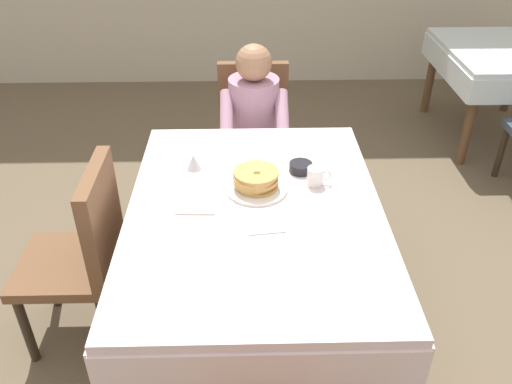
{
  "coord_description": "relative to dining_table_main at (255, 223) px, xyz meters",
  "views": [
    {
      "loc": [
        -0.04,
        -1.87,
        2.05
      ],
      "look_at": [
        0.01,
        0.04,
        0.79
      ],
      "focal_mm": 37.09,
      "sensor_mm": 36.0,
      "label": 1
    }
  ],
  "objects": [
    {
      "name": "dining_table_main",
      "position": [
        0.0,
        0.0,
        0.0
      ],
      "size": [
        1.12,
        1.52,
        0.74
      ],
      "color": "silver",
      "rests_on": "ground"
    },
    {
      "name": "spoon_near_edge",
      "position": [
        0.05,
        -0.19,
        0.09
      ],
      "size": [
        0.15,
        0.03,
        0.0
      ],
      "primitive_type": "cube",
      "rotation": [
        0.0,
        0.0,
        0.11
      ],
      "color": "silver",
      "rests_on": "dining_table_main"
    },
    {
      "name": "ground_plane",
      "position": [
        0.0,
        0.0,
        -0.65
      ],
      "size": [
        14.0,
        14.0,
        0.0
      ],
      "primitive_type": "plane",
      "color": "brown"
    },
    {
      "name": "plate_breakfast",
      "position": [
        0.01,
        0.13,
        0.1
      ],
      "size": [
        0.28,
        0.28,
        0.02
      ],
      "primitive_type": "cylinder",
      "color": "white",
      "rests_on": "dining_table_main"
    },
    {
      "name": "fork_left_of_plate",
      "position": [
        -0.18,
        0.11,
        0.09
      ],
      "size": [
        0.03,
        0.18,
        0.0
      ],
      "primitive_type": "cube",
      "rotation": [
        0.0,
        0.0,
        1.47
      ],
      "color": "silver",
      "rests_on": "dining_table_main"
    },
    {
      "name": "background_table_far",
      "position": [
        1.98,
        2.08,
        -0.03
      ],
      "size": [
        0.92,
        1.12,
        0.74
      ],
      "color": "silver",
      "rests_on": "ground"
    },
    {
      "name": "chair_left_side",
      "position": [
        -0.77,
        0.0,
        -0.12
      ],
      "size": [
        0.45,
        0.44,
        0.93
      ],
      "rotation": [
        0.0,
        0.0,
        1.57
      ],
      "color": "brown",
      "rests_on": "ground"
    },
    {
      "name": "chair_diner",
      "position": [
        0.02,
        1.17,
        -0.12
      ],
      "size": [
        0.44,
        0.45,
        0.93
      ],
      "rotation": [
        0.0,
        0.0,
        3.14
      ],
      "color": "brown",
      "rests_on": "ground"
    },
    {
      "name": "diner_person",
      "position": [
        0.02,
        1.01,
        0.02
      ],
      "size": [
        0.4,
        0.43,
        1.12
      ],
      "rotation": [
        0.0,
        0.0,
        3.14
      ],
      "color": "#B2849E",
      "rests_on": "ground"
    },
    {
      "name": "cup_coffee",
      "position": [
        0.28,
        0.18,
        0.13
      ],
      "size": [
        0.11,
        0.08,
        0.08
      ],
      "color": "white",
      "rests_on": "dining_table_main"
    },
    {
      "name": "breakfast_stack",
      "position": [
        0.01,
        0.14,
        0.15
      ],
      "size": [
        0.2,
        0.2,
        0.09
      ],
      "color": "tan",
      "rests_on": "plate_breakfast"
    },
    {
      "name": "knife_right_of_plate",
      "position": [
        0.2,
        0.11,
        0.09
      ],
      "size": [
        0.02,
        0.2,
        0.0
      ],
      "primitive_type": "cube",
      "rotation": [
        0.0,
        0.0,
        1.62
      ],
      "color": "silver",
      "rests_on": "dining_table_main"
    },
    {
      "name": "napkin_folded",
      "position": [
        -0.25,
        0.01,
        0.09
      ],
      "size": [
        0.17,
        0.13,
        0.01
      ],
      "primitive_type": "cube",
      "rotation": [
        0.0,
        0.0,
        -0.04
      ],
      "color": "white",
      "rests_on": "dining_table_main"
    },
    {
      "name": "syrup_pitcher",
      "position": [
        -0.29,
        0.33,
        0.13
      ],
      "size": [
        0.08,
        0.08,
        0.07
      ],
      "color": "silver",
      "rests_on": "dining_table_main"
    },
    {
      "name": "bowl_butter",
      "position": [
        0.22,
        0.29,
        0.11
      ],
      "size": [
        0.11,
        0.11,
        0.04
      ],
      "primitive_type": "cylinder",
      "color": "black",
      "rests_on": "dining_table_main"
    }
  ]
}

